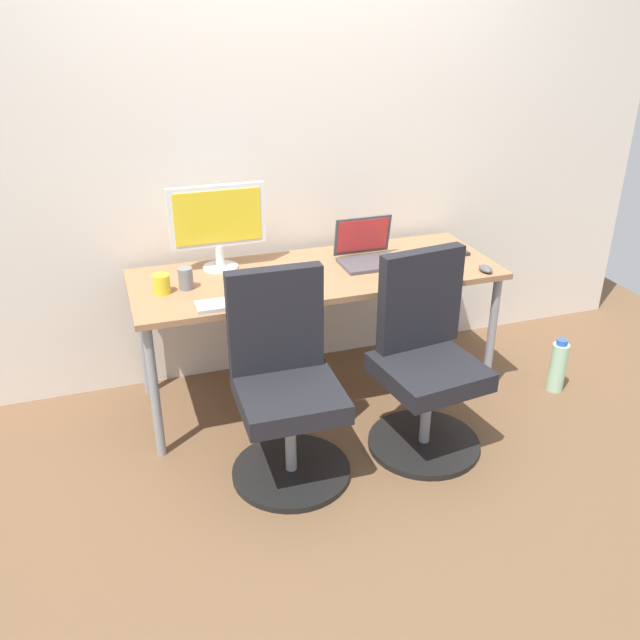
# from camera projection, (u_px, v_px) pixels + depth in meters

# --- Properties ---
(ground_plane) EXTENTS (5.28, 5.28, 0.00)m
(ground_plane) POSITION_uv_depth(u_px,v_px,m) (317.00, 392.00, 3.73)
(ground_plane) COLOR brown
(back_wall) EXTENTS (4.40, 0.04, 2.60)m
(back_wall) POSITION_uv_depth(u_px,v_px,m) (291.00, 138.00, 3.52)
(back_wall) COLOR silver
(back_wall) RESTS_ON ground
(desk) EXTENTS (1.86, 0.68, 0.71)m
(desk) POSITION_uv_depth(u_px,v_px,m) (317.00, 282.00, 3.44)
(desk) COLOR #996B47
(desk) RESTS_ON ground
(office_chair_left) EXTENTS (0.54, 0.54, 0.94)m
(office_chair_left) POSITION_uv_depth(u_px,v_px,m) (285.00, 388.00, 2.96)
(office_chair_left) COLOR black
(office_chair_left) RESTS_ON ground
(office_chair_right) EXTENTS (0.54, 0.54, 0.94)m
(office_chair_right) POSITION_uv_depth(u_px,v_px,m) (425.00, 363.00, 3.15)
(office_chair_right) COLOR black
(office_chair_right) RESTS_ON ground
(water_bottle_on_floor) EXTENTS (0.09, 0.09, 0.31)m
(water_bottle_on_floor) POSITION_uv_depth(u_px,v_px,m) (558.00, 366.00, 3.68)
(water_bottle_on_floor) COLOR #A5D8B2
(water_bottle_on_floor) RESTS_ON ground
(desktop_monitor) EXTENTS (0.48, 0.18, 0.43)m
(desktop_monitor) POSITION_uv_depth(u_px,v_px,m) (218.00, 221.00, 3.35)
(desktop_monitor) COLOR silver
(desktop_monitor) RESTS_ON desk
(open_laptop) EXTENTS (0.31, 0.26, 0.23)m
(open_laptop) POSITION_uv_depth(u_px,v_px,m) (368.00, 252.00, 3.52)
(open_laptop) COLOR #4C4C51
(open_laptop) RESTS_ON desk
(keyboard_by_monitor) EXTENTS (0.34, 0.12, 0.02)m
(keyboard_by_monitor) POSITION_uv_depth(u_px,v_px,m) (234.00, 303.00, 3.05)
(keyboard_by_monitor) COLOR #B7B7B7
(keyboard_by_monitor) RESTS_ON desk
(keyboard_by_laptop) EXTENTS (0.34, 0.12, 0.02)m
(keyboard_by_laptop) POSITION_uv_depth(u_px,v_px,m) (437.00, 254.00, 3.62)
(keyboard_by_laptop) COLOR #2D2D2D
(keyboard_by_laptop) RESTS_ON desk
(mouse_by_monitor) EXTENTS (0.06, 0.10, 0.03)m
(mouse_by_monitor) POSITION_uv_depth(u_px,v_px,m) (432.00, 266.00, 3.44)
(mouse_by_monitor) COLOR #2D2D2D
(mouse_by_monitor) RESTS_ON desk
(mouse_by_laptop) EXTENTS (0.06, 0.10, 0.03)m
(mouse_by_laptop) POSITION_uv_depth(u_px,v_px,m) (486.00, 269.00, 3.41)
(mouse_by_laptop) COLOR #515156
(mouse_by_laptop) RESTS_ON desk
(coffee_mug) EXTENTS (0.08, 0.08, 0.09)m
(coffee_mug) POSITION_uv_depth(u_px,v_px,m) (162.00, 284.00, 3.15)
(coffee_mug) COLOR yellow
(coffee_mug) RESTS_ON desk
(pen_cup) EXTENTS (0.07, 0.07, 0.10)m
(pen_cup) POSITION_uv_depth(u_px,v_px,m) (186.00, 278.00, 3.20)
(pen_cup) COLOR slate
(pen_cup) RESTS_ON desk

